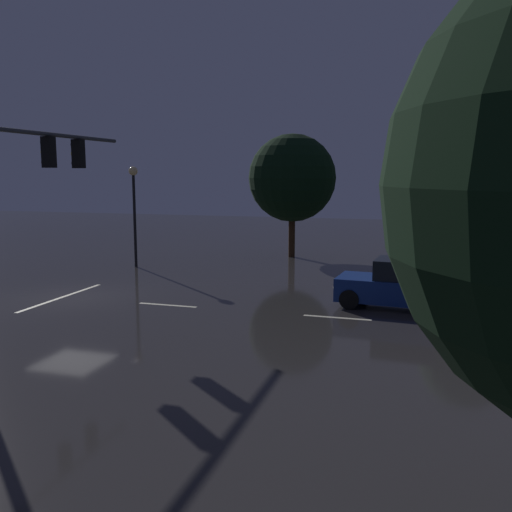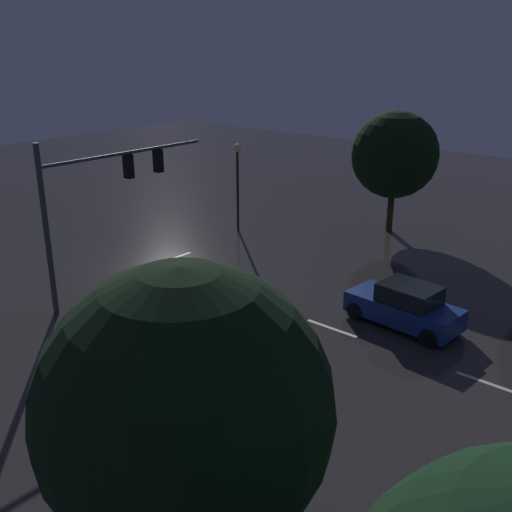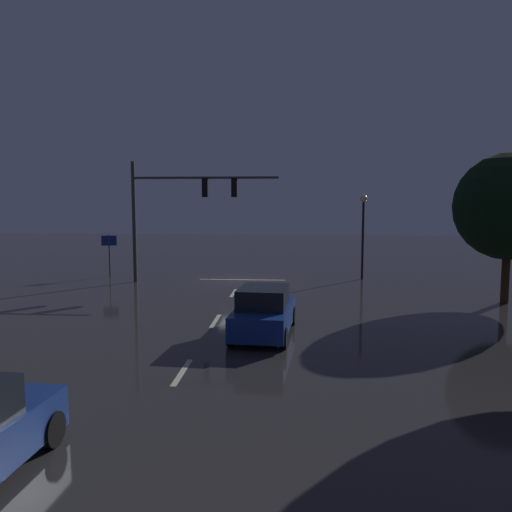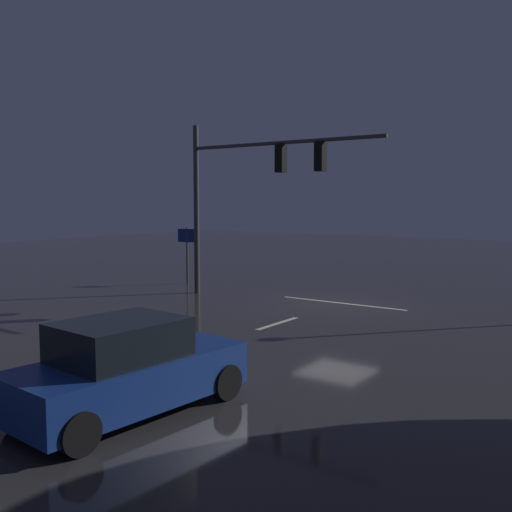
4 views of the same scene
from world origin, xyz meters
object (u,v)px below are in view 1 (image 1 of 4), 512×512
car_approaching (402,285)px  street_lamp_left_kerb (134,197)px  traffic_signal_assembly (19,174)px  tree_left_far (292,178)px  tree_left_near (477,167)px

car_approaching → street_lamp_left_kerb: size_ratio=0.91×
traffic_signal_assembly → car_approaching: 12.90m
traffic_signal_assembly → car_approaching: size_ratio=1.84×
street_lamp_left_kerb → traffic_signal_assembly: bearing=10.5°
car_approaching → street_lamp_left_kerb: bearing=-111.0°
car_approaching → street_lamp_left_kerb: (-5.01, -13.03, 2.68)m
street_lamp_left_kerb → tree_left_far: tree_left_far is taller
street_lamp_left_kerb → tree_left_far: size_ratio=0.73×
traffic_signal_assembly → car_approaching: (-5.36, 11.10, -3.80)m
tree_left_near → tree_left_far: (-0.58, -9.36, -0.58)m
street_lamp_left_kerb → tree_left_near: tree_left_near is taller
tree_left_far → traffic_signal_assembly: bearing=-16.6°
street_lamp_left_kerb → tree_left_far: (-5.53, 6.65, 0.88)m
street_lamp_left_kerb → tree_left_near: 16.83m
traffic_signal_assembly → tree_left_far: (-15.90, 4.73, -0.24)m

